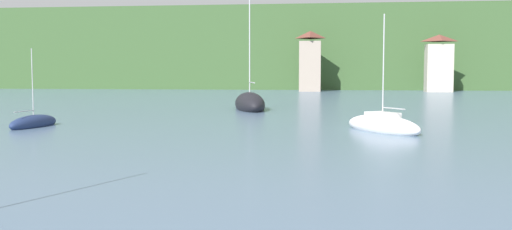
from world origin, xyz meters
TOP-DOWN VIEW (x-y plane):
  - wooded_hillside at (-1.77, 168.49)m, footprint 352.00×75.26m
  - shore_building_west at (0.00, 120.16)m, footprint 3.55×4.61m
  - shore_building_westcentral at (19.85, 119.47)m, footprint 4.12×3.16m
  - sailboat_far_6 at (5.40, 59.58)m, footprint 4.38×5.51m
  - sailboat_far_8 at (-14.26, 59.53)m, footprint 1.58×4.20m
  - sailboat_far_9 at (-3.90, 75.80)m, footprint 4.25×8.45m

SIDE VIEW (x-z plane):
  - sailboat_far_8 at x=-14.26m, z-range -2.15..2.60m
  - sailboat_far_6 at x=5.40m, z-range -2.95..3.58m
  - sailboat_far_9 at x=-3.90m, z-range -5.68..6.61m
  - shore_building_westcentral at x=19.85m, z-range -0.12..8.72m
  - shore_building_west at x=0.00m, z-range -0.13..9.49m
  - wooded_hillside at x=-1.77m, z-range -7.89..20.41m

